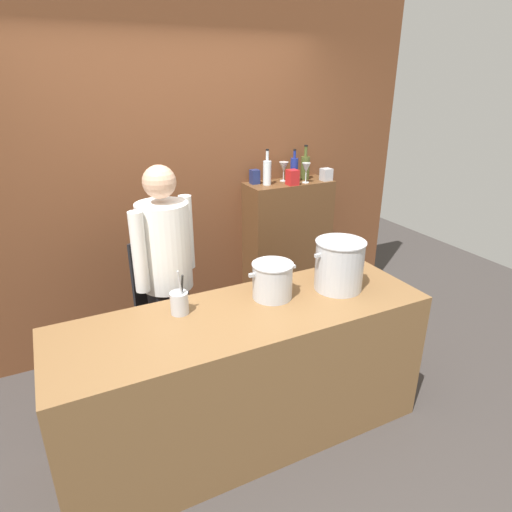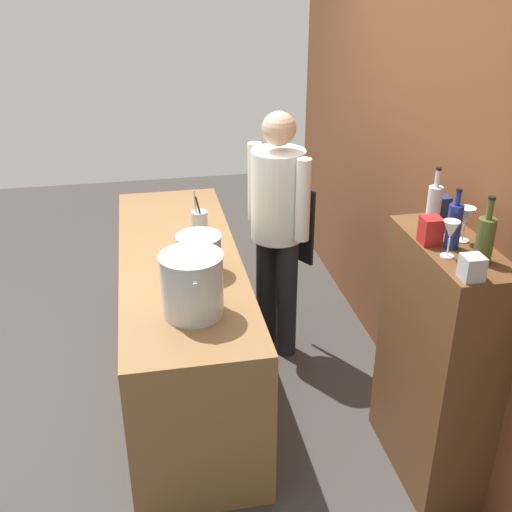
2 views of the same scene
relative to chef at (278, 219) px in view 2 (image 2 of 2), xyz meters
The scene contains 16 objects.
ground_plane 1.20m from the chef, 67.03° to the right, with size 8.00×8.00×0.00m, color #383330.
brick_back_panel 0.96m from the chef, 69.39° to the left, with size 4.40×0.10×3.00m, color brown.
prep_counter 0.88m from the chef, 67.03° to the right, with size 2.21×0.70×0.90m, color brown.
bar_cabinet 1.40m from the chef, 22.93° to the left, with size 0.76×0.32×1.32m, color brown.
chef is the anchor object (origin of this frame).
stockpot_large 1.14m from the chef, 34.28° to the right, with size 0.37×0.31×0.32m.
stockpot_small 0.76m from the chef, 47.90° to the right, with size 0.32×0.25×0.22m.
utensil_crock 0.50m from the chef, 97.10° to the right, with size 0.10×0.10×0.28m.
wine_bottle_clear 1.25m from the chef, 26.76° to the left, with size 0.07×0.07×0.29m.
wine_bottle_cobalt 1.46m from the chef, 21.32° to the left, with size 0.07×0.07×0.28m.
wine_bottle_olive 1.61m from the chef, 21.53° to the left, with size 0.08×0.08×0.30m.
wine_glass_tall 1.44m from the chef, 25.42° to the left, with size 0.08×0.08×0.16m.
wine_glass_wide 1.51m from the chef, 17.96° to the left, with size 0.07×0.07×0.17m.
spice_tin_silver 1.69m from the chef, 15.68° to the left, with size 0.09×0.09×0.10m, color #B2B2B7.
spice_tin_navy 1.21m from the chef, 32.14° to the left, with size 0.07×0.07×0.12m, color navy.
spice_tin_red 1.36m from the chef, 19.14° to the left, with size 0.09×0.09×0.13m, color red.
Camera 2 is at (3.34, -0.18, 2.53)m, focal length 44.11 mm.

